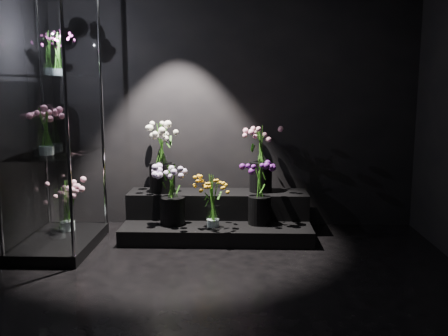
{
  "coord_description": "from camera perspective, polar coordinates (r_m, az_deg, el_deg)",
  "views": [
    {
      "loc": [
        0.08,
        -3.52,
        1.56
      ],
      "look_at": [
        -0.07,
        1.2,
        0.77
      ],
      "focal_mm": 40.0,
      "sensor_mm": 36.0,
      "label": 1
    }
  ],
  "objects": [
    {
      "name": "bouquet_orange_bells",
      "position": [
        4.97,
        -1.3,
        -3.75
      ],
      "size": [
        0.34,
        0.34,
        0.52
      ],
      "rotation": [
        0.0,
        0.0,
        -0.35
      ],
      "color": "white",
      "rests_on": "display_riser"
    },
    {
      "name": "bouquet_lilac",
      "position": [
        5.06,
        -5.94,
        -2.57
      ],
      "size": [
        0.41,
        0.41,
        0.62
      ],
      "rotation": [
        0.0,
        0.0,
        -0.14
      ],
      "color": "black",
      "rests_on": "display_riser"
    },
    {
      "name": "bouquet_purple",
      "position": [
        5.06,
        4.1,
        -2.49
      ],
      "size": [
        0.32,
        0.32,
        0.65
      ],
      "rotation": [
        0.0,
        0.0,
        0.05
      ],
      "color": "black",
      "rests_on": "display_riser"
    },
    {
      "name": "bouquet_cream_roses",
      "position": [
        5.35,
        -7.11,
        1.58
      ],
      "size": [
        0.42,
        0.42,
        0.75
      ],
      "rotation": [
        0.0,
        0.0,
        0.19
      ],
      "color": "black",
      "rests_on": "display_riser"
    },
    {
      "name": "floor",
      "position": [
        3.85,
        0.53,
        -14.46
      ],
      "size": [
        4.0,
        4.0,
        0.0
      ],
      "primitive_type": "plane",
      "color": "black",
      "rests_on": "ground"
    },
    {
      "name": "wall_back",
      "position": [
        5.52,
        1.03,
        7.77
      ],
      "size": [
        4.0,
        0.0,
        4.0
      ],
      "primitive_type": "plane",
      "rotation": [
        1.57,
        0.0,
        0.0
      ],
      "color": "black",
      "rests_on": "floor"
    },
    {
      "name": "bouquet_case_pink",
      "position": [
        4.77,
        -19.74,
        4.2
      ],
      "size": [
        0.36,
        0.36,
        0.44
      ],
      "rotation": [
        0.0,
        0.0,
        -0.25
      ],
      "color": "white",
      "rests_on": "display_case"
    },
    {
      "name": "wall_front",
      "position": [
        1.53,
        -1.11,
        3.55
      ],
      "size": [
        4.0,
        0.0,
        4.0
      ],
      "primitive_type": "plane",
      "rotation": [
        -1.57,
        0.0,
        0.0
      ],
      "color": "black",
      "rests_on": "floor"
    },
    {
      "name": "bouquet_pink_roses",
      "position": [
        5.34,
        4.26,
        1.68
      ],
      "size": [
        0.47,
        0.47,
        0.71
      ],
      "rotation": [
        0.0,
        0.0,
        -0.27
      ],
      "color": "black",
      "rests_on": "display_riser"
    },
    {
      "name": "display_case",
      "position": [
        4.91,
        -18.86,
        4.76
      ],
      "size": [
        0.66,
        1.09,
        2.4
      ],
      "color": "black",
      "rests_on": "floor"
    },
    {
      "name": "bouquet_case_base_pink",
      "position": [
        5.25,
        -17.56,
        -4.07
      ],
      "size": [
        0.34,
        0.34,
        0.5
      ],
      "rotation": [
        0.0,
        0.0,
        0.15
      ],
      "color": "white",
      "rests_on": "display_case"
    },
    {
      "name": "bouquet_case_magenta",
      "position": [
        5.06,
        -18.49,
        12.22
      ],
      "size": [
        0.27,
        0.27,
        0.39
      ],
      "rotation": [
        0.0,
        0.0,
        -0.21
      ],
      "color": "white",
      "rests_on": "display_case"
    },
    {
      "name": "display_riser",
      "position": [
        5.32,
        -0.74,
        -5.62
      ],
      "size": [
        1.92,
        0.85,
        0.43
      ],
      "color": "black",
      "rests_on": "floor"
    }
  ]
}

